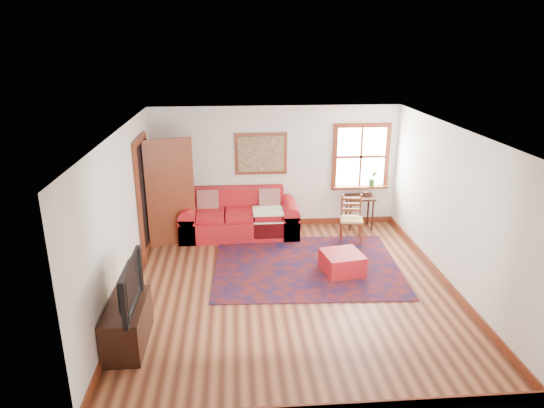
{
  "coord_description": "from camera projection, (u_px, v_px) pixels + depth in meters",
  "views": [
    {
      "loc": [
        -0.83,
        -6.8,
        3.74
      ],
      "look_at": [
        -0.25,
        0.6,
        1.2
      ],
      "focal_mm": 32.0,
      "sensor_mm": 36.0,
      "label": 1
    }
  ],
  "objects": [
    {
      "name": "candle_hurricane",
      "position": [
        134.0,
        284.0,
        6.41
      ],
      "size": [
        0.12,
        0.12,
        0.18
      ],
      "color": "silver",
      "rests_on": "media_cabinet"
    },
    {
      "name": "framed_artwork",
      "position": [
        261.0,
        154.0,
        9.72
      ],
      "size": [
        1.05,
        0.07,
        0.85
      ],
      "color": "maroon",
      "rests_on": "ground"
    },
    {
      "name": "red_leather_sofa",
      "position": [
        240.0,
        220.0,
        9.7
      ],
      "size": [
        2.32,
        0.96,
        0.91
      ],
      "color": "#AE161E",
      "rests_on": "ground"
    },
    {
      "name": "television",
      "position": [
        123.0,
        286.0,
        5.92
      ],
      "size": [
        0.14,
        1.06,
        0.61
      ],
      "primitive_type": "imported",
      "rotation": [
        0.0,
        0.0,
        1.57
      ],
      "color": "black",
      "rests_on": "media_cabinet"
    },
    {
      "name": "ladder_back_chair",
      "position": [
        351.0,
        217.0,
        9.34
      ],
      "size": [
        0.48,
        0.46,
        0.9
      ],
      "color": "tan",
      "rests_on": "ground"
    },
    {
      "name": "media_cabinet",
      "position": [
        127.0,
        325.0,
        6.17
      ],
      "size": [
        0.47,
        1.04,
        0.57
      ],
      "primitive_type": "cube",
      "color": "black",
      "rests_on": "ground"
    },
    {
      "name": "red_ottoman",
      "position": [
        342.0,
        263.0,
        8.12
      ],
      "size": [
        0.72,
        0.72,
        0.36
      ],
      "primitive_type": "cube",
      "rotation": [
        0.0,
        0.0,
        0.18
      ],
      "color": "#AE161E",
      "rests_on": "ground"
    },
    {
      "name": "room_envelope",
      "position": [
        292.0,
        188.0,
        7.16
      ],
      "size": [
        5.04,
        5.54,
        2.52
      ],
      "color": "silver",
      "rests_on": "ground"
    },
    {
      "name": "persian_rug",
      "position": [
        306.0,
        265.0,
        8.4
      ],
      "size": [
        3.26,
        2.66,
        0.02
      ],
      "primitive_type": "cube",
      "rotation": [
        0.0,
        0.0,
        -0.04
      ],
      "color": "#55120C",
      "rests_on": "ground"
    },
    {
      "name": "doorway",
      "position": [
        160.0,
        193.0,
        8.85
      ],
      "size": [
        0.89,
        1.08,
        2.14
      ],
      "color": "black",
      "rests_on": "ground"
    },
    {
      "name": "ground",
      "position": [
        290.0,
        287.0,
        7.68
      ],
      "size": [
        5.5,
        5.5,
        0.0
      ],
      "primitive_type": "plane",
      "color": "#492113",
      "rests_on": "ground"
    },
    {
      "name": "window",
      "position": [
        362.0,
        163.0,
        9.94
      ],
      "size": [
        1.18,
        0.2,
        1.38
      ],
      "color": "white",
      "rests_on": "ground"
    },
    {
      "name": "side_table",
      "position": [
        360.0,
        202.0,
        9.95
      ],
      "size": [
        0.57,
        0.42,
        0.68
      ],
      "color": "black",
      "rests_on": "ground"
    }
  ]
}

